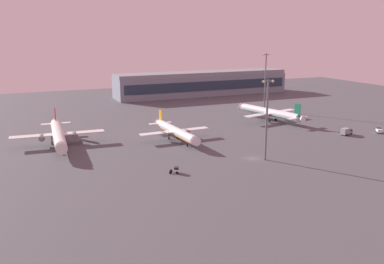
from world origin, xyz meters
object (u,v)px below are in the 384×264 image
airplane_taxiway_distant (58,134)px  airplane_near_gate (270,113)px  pushback_tug (176,170)px  catering_truck (346,131)px  apron_light_central (265,79)px  maintenance_van (379,130)px  airplane_mid_apron (175,131)px  apron_light_west (267,115)px

airplane_taxiway_distant → airplane_near_gate: (102.52, 6.18, -0.34)m
pushback_tug → catering_truck: catering_truck is taller
airplane_near_gate → apron_light_central: 31.91m
airplane_near_gate → catering_truck: (13.36, -38.57, -2.55)m
maintenance_van → pushback_tug: bearing=-136.8°
airplane_mid_apron → airplane_near_gate: (57.54, 16.93, 0.38)m
airplane_taxiway_distant → pushback_tug: (29.85, -49.80, -3.40)m
airplane_near_gate → apron_light_central: size_ratio=1.32×
airplane_near_gate → maintenance_van: (29.50, -41.33, -2.95)m
apron_light_central → airplane_near_gate: bearing=-117.6°
catering_truck → airplane_near_gate: bearing=-173.8°
airplane_mid_apron → maintenance_van: bearing=161.5°
pushback_tug → maintenance_van: size_ratio=0.79×
airplane_mid_apron → catering_truck: (70.90, -21.64, -2.16)m
airplane_taxiway_distant → pushback_tug: bearing=124.6°
airplane_taxiway_distant → catering_truck: size_ratio=7.64×
pushback_tug → airplane_taxiway_distant: bearing=-121.2°
airplane_taxiway_distant → apron_light_west: size_ratio=1.65×
airplane_taxiway_distant → maintenance_van: airplane_taxiway_distant is taller
airplane_mid_apron → apron_light_central: size_ratio=1.21×
maintenance_van → apron_light_central: apron_light_central is taller
airplane_mid_apron → apron_light_west: bearing=113.0°
airplane_mid_apron → apron_light_west: 44.18m
apron_light_central → maintenance_van: bearing=-76.4°
airplane_mid_apron → airplane_taxiway_distant: airplane_taxiway_distant is taller
airplane_taxiway_distant → maintenance_van: 136.66m
airplane_mid_apron → apron_light_west: apron_light_west is taller
airplane_near_gate → pushback_tug: 91.78m
apron_light_west → pushback_tug: bearing=-178.6°
pushback_tug → catering_truck: (86.03, 17.41, 0.51)m
pushback_tug → apron_light_central: (86.03, 81.50, 16.77)m
airplane_mid_apron → airplane_taxiway_distant: 46.25m
airplane_mid_apron → airplane_near_gate: airplane_near_gate is taller
airplane_mid_apron → airplane_near_gate: size_ratio=0.91×
catering_truck → maintenance_van: size_ratio=1.34×
maintenance_van → apron_light_central: 70.76m
airplane_mid_apron → maintenance_van: 90.44m
maintenance_van → apron_light_west: bearing=-133.5°
airplane_mid_apron → airplane_taxiway_distant: bearing=-16.3°
airplane_near_gate → apron_light_west: (-38.97, -55.15, 11.71)m
catering_truck → maintenance_van: 16.38m
airplane_near_gate → apron_light_central: bearing=49.8°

